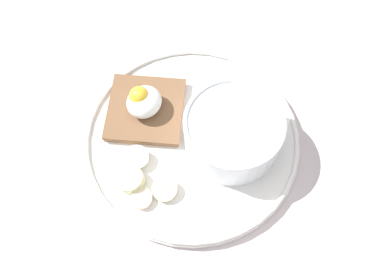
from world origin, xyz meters
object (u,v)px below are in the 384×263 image
object	(u,v)px
poached_egg	(144,99)
banana_slice_right	(165,189)
banana_slice_left	(142,199)
banana_slice_front	(131,180)
banana_slice_back	(137,158)
oatmeal_bowl	(233,132)
toast_slice	(147,107)

from	to	relation	value
poached_egg	banana_slice_right	size ratio (longest dim) A/B	1.13
banana_slice_right	banana_slice_left	bearing A→B (deg)	145.03
banana_slice_front	banana_slice_back	xyz separation A→B (cm)	(2.87, 1.08, -0.05)
banana_slice_front	banana_slice_left	bearing A→B (deg)	-115.38
oatmeal_bowl	banana_slice_left	xyz separation A→B (cm)	(-12.96, 5.35, -2.43)
poached_egg	banana_slice_left	size ratio (longest dim) A/B	1.30
toast_slice	banana_slice_back	size ratio (longest dim) A/B	3.02
oatmeal_bowl	banana_slice_back	bearing A→B (deg)	134.71
poached_egg	banana_slice_front	distance (cm)	10.84
toast_slice	banana_slice_front	size ratio (longest dim) A/B	2.90
oatmeal_bowl	poached_egg	size ratio (longest dim) A/B	2.58
toast_slice	poached_egg	bearing A→B (deg)	130.46
banana_slice_back	banana_slice_right	world-z (taller)	banana_slice_back
banana_slice_front	banana_slice_back	distance (cm)	3.06
banana_slice_front	banana_slice_left	world-z (taller)	banana_slice_front
poached_egg	banana_slice_front	bearing A→B (deg)	-155.11
oatmeal_bowl	poached_egg	distance (cm)	12.55
banana_slice_right	toast_slice	bearing A→B (deg)	45.50
oatmeal_bowl	banana_slice_left	bearing A→B (deg)	157.55
poached_egg	banana_slice_back	xyz separation A→B (cm)	(-6.80, -3.41, -2.07)
poached_egg	banana_slice_left	xyz separation A→B (cm)	(-10.87, -7.02, -2.41)
oatmeal_bowl	toast_slice	bearing A→B (deg)	99.11
oatmeal_bowl	banana_slice_right	world-z (taller)	oatmeal_bowl
banana_slice_back	banana_slice_right	bearing A→B (deg)	-106.16
oatmeal_bowl	banana_slice_back	distance (cm)	12.80
banana_slice_left	banana_slice_right	bearing A→B (deg)	-34.97
toast_slice	banana_slice_front	world-z (taller)	banana_slice_front
toast_slice	banana_slice_right	world-z (taller)	banana_slice_right
oatmeal_bowl	toast_slice	size ratio (longest dim) A/B	0.93
poached_egg	banana_slice_right	distance (cm)	12.32
toast_slice	banana_slice_back	world-z (taller)	banana_slice_back
oatmeal_bowl	toast_slice	distance (cm)	12.58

